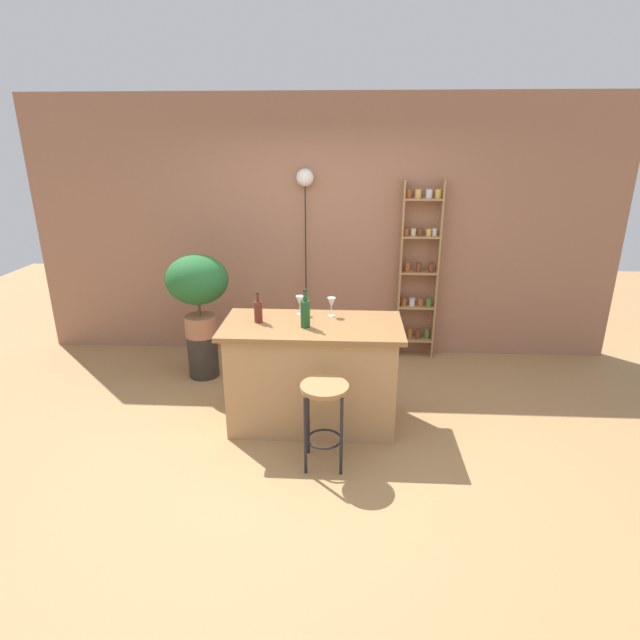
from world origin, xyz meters
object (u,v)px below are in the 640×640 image
(potted_plant, at_px, (197,285))
(pendant_globe_light, at_px, (305,182))
(bottle_spirits_clear, at_px, (305,313))
(plant_stool, at_px, (203,355))
(spice_shelf, at_px, (418,271))
(bar_stool, at_px, (324,405))
(wine_glass_left, at_px, (300,301))
(wine_glass_center, at_px, (331,303))
(bottle_wine_red, at_px, (258,311))

(potted_plant, distance_m, pendant_globe_light, 1.55)
(bottle_spirits_clear, relative_size, pendant_globe_light, 0.15)
(plant_stool, distance_m, pendant_globe_light, 2.10)
(pendant_globe_light, bearing_deg, spice_shelf, -1.75)
(pendant_globe_light, bearing_deg, bar_stool, -81.85)
(potted_plant, height_order, wine_glass_left, potted_plant)
(plant_stool, height_order, pendant_globe_light, pendant_globe_light)
(bar_stool, xyz_separation_m, wine_glass_left, (-0.25, 0.86, 0.53))
(potted_plant, bearing_deg, pendant_globe_light, 34.18)
(wine_glass_left, bearing_deg, wine_glass_center, -6.71)
(plant_stool, xyz_separation_m, wine_glass_left, (1.07, -0.61, 0.80))
(bottle_wine_red, bearing_deg, bar_stool, -47.88)
(wine_glass_left, bearing_deg, potted_plant, 150.44)
(bottle_spirits_clear, relative_size, bottle_wine_red, 1.23)
(potted_plant, bearing_deg, bottle_spirits_clear, -38.93)
(spice_shelf, distance_m, wine_glass_left, 1.72)
(bottle_wine_red, bearing_deg, potted_plant, 132.12)
(plant_stool, height_order, bottle_spirits_clear, bottle_spirits_clear)
(bottle_wine_red, height_order, wine_glass_center, bottle_wine_red)
(bar_stool, xyz_separation_m, spice_shelf, (0.92, 2.12, 0.49))
(bottle_spirits_clear, bearing_deg, pendant_globe_light, 94.54)
(spice_shelf, distance_m, plant_stool, 2.46)
(wine_glass_center, relative_size, pendant_globe_light, 0.08)
(spice_shelf, relative_size, wine_glass_left, 11.90)
(spice_shelf, relative_size, pendant_globe_light, 0.95)
(wine_glass_center, bearing_deg, bottle_spirits_clear, -124.99)
(potted_plant, height_order, bottle_wine_red, potted_plant)
(plant_stool, bearing_deg, wine_glass_center, -25.46)
(spice_shelf, height_order, bottle_spirits_clear, spice_shelf)
(bar_stool, height_order, pendant_globe_light, pendant_globe_light)
(plant_stool, height_order, wine_glass_center, wine_glass_center)
(pendant_globe_light, bearing_deg, wine_glass_left, -87.57)
(bottle_wine_red, distance_m, wine_glass_left, 0.39)
(spice_shelf, xyz_separation_m, plant_stool, (-2.25, -0.65, -0.77))
(spice_shelf, bearing_deg, bar_stool, -113.38)
(wine_glass_left, bearing_deg, bar_stool, -73.52)
(bottle_spirits_clear, xyz_separation_m, bottle_wine_red, (-0.40, 0.10, -0.02))
(potted_plant, bearing_deg, wine_glass_left, -29.56)
(bar_stool, distance_m, bottle_spirits_clear, 0.78)
(bar_stool, xyz_separation_m, bottle_wine_red, (-0.58, 0.64, 0.51))
(plant_stool, bearing_deg, spice_shelf, 16.24)
(wine_glass_left, relative_size, pendant_globe_light, 0.08)
(bottle_spirits_clear, height_order, pendant_globe_light, pendant_globe_light)
(spice_shelf, distance_m, bottle_spirits_clear, 1.93)
(wine_glass_left, bearing_deg, bottle_spirits_clear, -76.97)
(spice_shelf, bearing_deg, wine_glass_left, -132.86)
(plant_stool, relative_size, wine_glass_center, 2.73)
(bar_stool, height_order, bottle_spirits_clear, bottle_spirits_clear)
(potted_plant, bearing_deg, spice_shelf, 16.24)
(plant_stool, bearing_deg, bottle_spirits_clear, -38.93)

